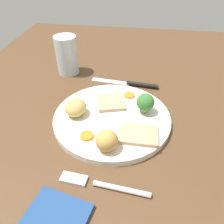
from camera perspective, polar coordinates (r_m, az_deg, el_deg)
name	(u,v)px	position (r cm, az deg, el deg)	size (l,w,h in cm)	color
dining_table	(102,117)	(53.66, -2.48, -1.22)	(120.00, 84.00, 3.60)	brown
dinner_plate	(112,118)	(49.40, 0.00, -1.54)	(25.62, 25.62, 1.40)	silver
meat_slice_main	(111,102)	(52.28, -0.37, 2.60)	(6.62, 6.09, 0.80)	tan
meat_slice_under	(139,135)	(44.31, 6.82, -5.73)	(7.58, 5.62, 0.80)	tan
roast_potato_left	(76,108)	(48.78, -9.30, 1.13)	(4.52, 4.91, 3.75)	#D8B260
roast_potato_right	(107,141)	(40.66, -1.31, -7.32)	(4.27, 3.98, 3.97)	tan
carrot_coin_front	(129,95)	(55.04, 4.45, 4.32)	(2.59, 2.59, 0.43)	orange
carrot_coin_back	(87,136)	(44.27, -6.44, -6.04)	(2.67, 2.67, 0.48)	orange
broccoli_floret	(145,103)	(48.95, 8.53, 2.41)	(3.90, 3.90, 4.59)	#8CB766
fork	(101,185)	(38.61, -2.71, -18.06)	(2.92, 15.32, 0.90)	silver
knife	(130,84)	(61.73, 4.68, 7.20)	(3.44, 18.55, 1.20)	black
water_glass	(67,55)	(67.03, -11.45, 14.06)	(6.25, 6.25, 10.83)	silver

